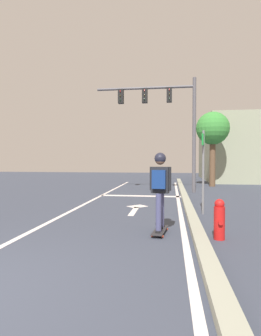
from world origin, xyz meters
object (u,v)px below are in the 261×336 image
(street_sign_post, at_px, (203,160))
(fire_hydrant, at_px, (219,219))
(traffic_signal_mast, at_px, (164,110))
(roadside_tree, at_px, (213,130))
(skateboard, at_px, (160,230))
(skater, at_px, (160,182))

(street_sign_post, xyz_separation_m, fire_hydrant, (0.03, -2.46, -1.11))
(traffic_signal_mast, distance_m, street_sign_post, 5.70)
(traffic_signal_mast, bearing_deg, fire_hydrant, -80.98)
(street_sign_post, height_order, roadside_tree, roadside_tree)
(roadside_tree, bearing_deg, street_sign_post, -99.55)
(traffic_signal_mast, relative_size, street_sign_post, 2.27)
(traffic_signal_mast, bearing_deg, roadside_tree, 51.32)
(skateboard, bearing_deg, fire_hydrant, -14.05)
(skater, bearing_deg, traffic_signal_mast, 90.76)
(traffic_signal_mast, bearing_deg, street_sign_post, -77.10)
(street_sign_post, bearing_deg, traffic_signal_mast, 102.90)
(skater, height_order, fire_hydrant, skater)
(skateboard, height_order, roadside_tree, roadside_tree)
(skateboard, height_order, street_sign_post, street_sign_post)
(fire_hydrant, relative_size, roadside_tree, 0.18)
(skateboard, relative_size, street_sign_post, 0.39)
(skater, relative_size, fire_hydrant, 2.05)
(street_sign_post, bearing_deg, skater, -115.99)
(skateboard, xyz_separation_m, traffic_signal_mast, (-0.10, 7.28, 3.66))
(skater, distance_m, traffic_signal_mast, 7.78)
(fire_hydrant, bearing_deg, street_sign_post, 90.71)
(skater, distance_m, street_sign_post, 2.49)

